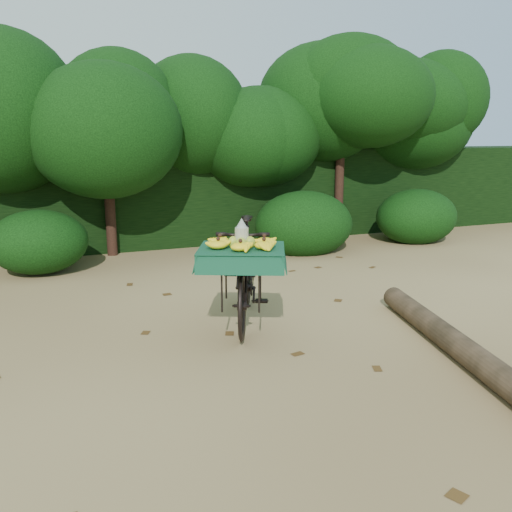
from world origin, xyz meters
name	(u,v)px	position (x,y,z in m)	size (l,w,h in m)	color
ground	(362,344)	(0.00, 0.00, 0.00)	(80.00, 80.00, 0.00)	tan
vendor_bicycle	(245,271)	(-0.86, 1.07, 0.61)	(1.42, 2.05, 1.19)	black
fallen_log	(462,349)	(0.65, -0.70, 0.12)	(0.25, 0.25, 3.40)	brown
hedge_backdrop	(194,195)	(0.00, 6.30, 0.90)	(26.00, 1.80, 1.80)	black
tree_row	(170,140)	(-0.65, 5.50, 2.00)	(14.50, 2.00, 4.00)	black
bush_clumps	(253,231)	(0.50, 4.30, 0.45)	(8.80, 1.70, 0.90)	black
leaf_litter	(330,324)	(0.00, 0.65, 0.01)	(7.00, 7.30, 0.01)	#4B3114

